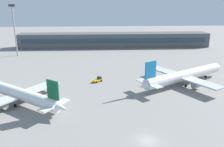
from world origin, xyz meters
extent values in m
plane|color=gray|center=(0.00, 40.00, 0.00)|extent=(400.00, 400.00, 0.00)
cube|color=#4C5156|center=(0.00, 108.98, 4.50)|extent=(121.28, 12.00, 9.00)
cube|color=#263847|center=(0.00, 102.93, 4.95)|extent=(115.22, 0.16, 2.80)
cylinder|color=white|center=(-34.08, 21.87, 3.03)|extent=(28.50, 22.68, 3.49)
cone|color=white|center=(-19.77, 11.08, 3.03)|extent=(4.26, 4.05, 2.44)
cube|color=#0C5933|center=(-21.98, 12.75, 7.30)|extent=(3.43, 2.70, 5.05)
cube|color=silver|center=(-21.76, 12.58, 3.21)|extent=(7.58, 8.88, 0.22)
cube|color=silver|center=(-33.35, 21.31, 2.75)|extent=(20.10, 24.65, 0.46)
cylinder|color=gray|center=(-30.03, 25.71, 1.46)|extent=(3.45, 3.23, 1.84)
cylinder|color=gray|center=(-36.66, 16.91, 1.46)|extent=(3.45, 3.23, 1.84)
cylinder|color=black|center=(-31.18, 22.67, 0.46)|extent=(0.95, 0.85, 0.92)
cylinder|color=black|center=(-34.05, 18.85, 0.46)|extent=(0.95, 0.85, 0.92)
cylinder|color=silver|center=(20.36, 35.32, 3.31)|extent=(33.11, 21.51, 3.81)
cone|color=silver|center=(37.43, 45.30, 3.31)|extent=(5.45, 5.24, 3.62)
cone|color=silver|center=(3.45, 25.45, 3.31)|extent=(4.64, 4.23, 2.67)
cube|color=#197FBF|center=(6.06, 26.97, 7.98)|extent=(3.99, 2.54, 5.52)
cube|color=silver|center=(5.80, 26.82, 3.51)|extent=(7.49, 10.08, 0.24)
cube|color=silver|center=(19.49, 34.82, 3.01)|extent=(19.34, 28.42, 0.50)
cylinder|color=gray|center=(22.53, 29.62, 1.60)|extent=(3.78, 3.35, 2.01)
cylinder|color=gray|center=(16.45, 40.02, 1.60)|extent=(3.78, 3.35, 2.01)
cylinder|color=black|center=(31.27, 41.70, 0.50)|extent=(1.07, 0.85, 1.00)
cylinder|color=black|center=(19.94, 32.06, 0.50)|extent=(1.07, 0.85, 1.00)
cylinder|color=black|center=(17.31, 36.56, 0.50)|extent=(1.07, 0.85, 1.00)
cube|color=#F2B20C|center=(-10.81, 39.52, 0.65)|extent=(3.69, 3.51, 0.60)
cube|color=black|center=(-10.13, 40.11, 1.30)|extent=(1.75, 1.78, 0.90)
cylinder|color=black|center=(-9.39, 39.73, 0.35)|extent=(0.69, 0.65, 0.70)
cylinder|color=black|center=(-10.43, 40.90, 0.35)|extent=(0.69, 0.65, 0.70)
cylinder|color=black|center=(-11.18, 38.14, 0.35)|extent=(0.69, 0.65, 0.70)
cylinder|color=black|center=(-12.22, 39.30, 0.35)|extent=(0.69, 0.65, 0.70)
cylinder|color=gray|center=(-54.66, 86.08, 12.98)|extent=(0.70, 0.70, 25.96)
cube|color=#333338|center=(-54.66, 86.08, 26.56)|extent=(3.20, 0.80, 1.20)
camera|label=1|loc=(-10.24, -44.28, 28.90)|focal=38.16mm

